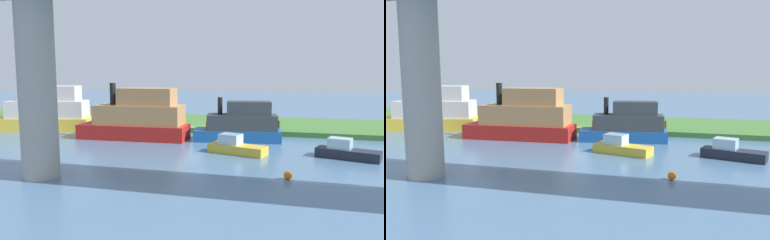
# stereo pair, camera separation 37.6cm
# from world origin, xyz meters

# --- Properties ---
(ground_plane) EXTENTS (160.00, 160.00, 0.00)m
(ground_plane) POSITION_xyz_m (0.00, 0.00, 0.00)
(ground_plane) COLOR #4C7093
(grassy_bank) EXTENTS (80.00, 12.00, 0.50)m
(grassy_bank) POSITION_xyz_m (0.00, -6.00, 0.25)
(grassy_bank) COLOR #427533
(grassy_bank) RESTS_ON ground
(bridge_pylon) EXTENTS (2.15, 2.15, 10.76)m
(bridge_pylon) POSITION_xyz_m (4.12, 18.18, 5.38)
(bridge_pylon) COLOR #9E998E
(bridge_pylon) RESTS_ON ground
(person_on_bank) EXTENTS (0.47, 0.47, 1.39)m
(person_on_bank) POSITION_xyz_m (-4.20, -1.88, 1.20)
(person_on_bank) COLOR #2D334C
(person_on_bank) RESTS_ON grassy_bank
(mooring_post) EXTENTS (0.20, 0.20, 0.96)m
(mooring_post) POSITION_xyz_m (-8.92, -0.79, 0.98)
(mooring_post) COLOR brown
(mooring_post) RESTS_ON grassy_bank
(pontoon_yellow) EXTENTS (8.04, 3.66, 3.96)m
(pontoon_yellow) POSITION_xyz_m (-5.64, 3.23, 1.47)
(pontoon_yellow) COLOR #195199
(pontoon_yellow) RESTS_ON ground
(motorboat_white) EXTENTS (4.63, 2.82, 1.45)m
(motorboat_white) POSITION_xyz_m (-14.06, 8.14, 0.52)
(motorboat_white) COLOR #1E232D
(motorboat_white) RESTS_ON ground
(motorboat_red) EXTENTS (10.72, 5.89, 5.21)m
(motorboat_red) POSITION_xyz_m (15.42, 2.20, 1.93)
(motorboat_red) COLOR gold
(motorboat_red) RESTS_ON ground
(riverboat_paddlewheel) EXTENTS (4.71, 2.78, 1.48)m
(riverboat_paddlewheel) POSITION_xyz_m (-6.07, 8.59, 0.53)
(riverboat_paddlewheel) COLOR gold
(riverboat_paddlewheel) RESTS_ON ground
(houseboat_blue) EXTENTS (10.34, 3.86, 5.21)m
(houseboat_blue) POSITION_xyz_m (3.81, 4.55, 1.93)
(houseboat_blue) COLOR red
(houseboat_blue) RESTS_ON ground
(marker_buoy) EXTENTS (0.50, 0.50, 0.50)m
(marker_buoy) POSITION_xyz_m (-10.10, 14.87, 0.25)
(marker_buoy) COLOR orange
(marker_buoy) RESTS_ON ground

